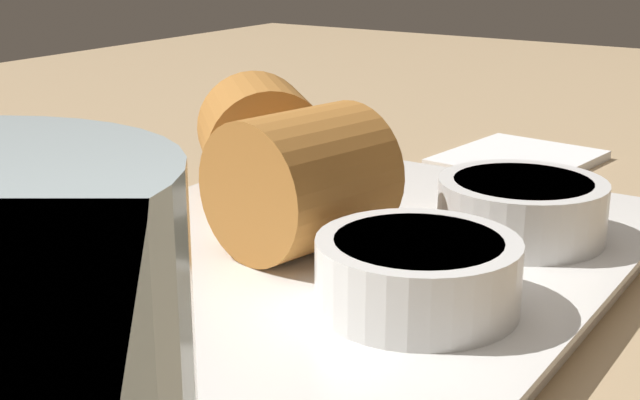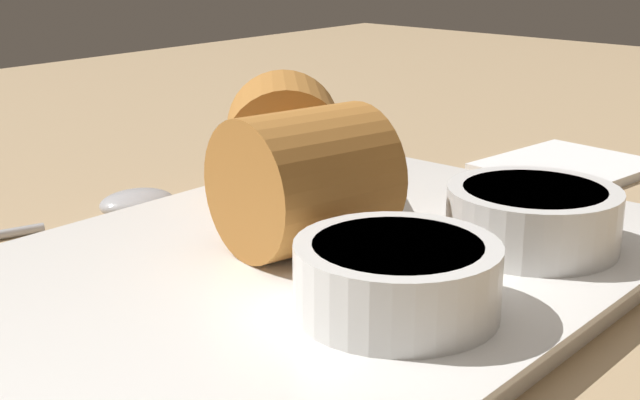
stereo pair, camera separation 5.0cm
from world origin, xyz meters
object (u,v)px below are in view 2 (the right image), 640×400
at_px(napkin, 567,167).
at_px(serving_plate, 320,270).
at_px(dipping_bowl_far, 533,215).
at_px(spoon, 113,208).
at_px(dipping_bowl_near, 397,275).

bearing_deg(napkin, serving_plate, 1.21).
height_order(dipping_bowl_far, napkin, dipping_bowl_far).
xyz_separation_m(spoon, napkin, (-0.26, 0.14, -0.00)).
bearing_deg(dipping_bowl_near, spoon, -96.80).
distance_m(serving_plate, napkin, 0.25).
height_order(dipping_bowl_near, napkin, dipping_bowl_near).
height_order(dipping_bowl_near, dipping_bowl_far, same).
distance_m(dipping_bowl_near, spoon, 0.21).
distance_m(dipping_bowl_far, napkin, 0.20).
bearing_deg(dipping_bowl_near, serving_plate, -114.26).
relative_size(spoon, napkin, 1.66).
xyz_separation_m(serving_plate, napkin, (-0.25, -0.01, -0.00)).
xyz_separation_m(dipping_bowl_near, napkin, (-0.28, -0.07, -0.03)).
height_order(dipping_bowl_far, spoon, dipping_bowl_far).
bearing_deg(dipping_bowl_far, dipping_bowl_near, -1.83).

